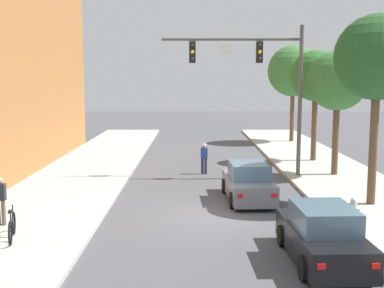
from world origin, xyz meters
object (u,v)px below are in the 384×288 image
(traffic_signal_mast, at_px, (262,72))
(bicycle_leaning, at_px, (13,227))
(pedestrian_crossing_road, at_px, (205,157))
(street_tree_nearest, at_px, (379,58))
(car_following_black, at_px, (324,237))
(street_tree_farthest, at_px, (295,71))
(street_tree_third, at_px, (317,76))
(pedestrian_sidewalk_left_walker, at_px, (2,198))
(car_lead_grey, at_px, (249,183))
(fire_hydrant, at_px, (355,208))
(street_tree_second, at_px, (339,81))

(traffic_signal_mast, bearing_deg, bicycle_leaning, -130.84)
(pedestrian_crossing_road, bearing_deg, street_tree_nearest, -47.47)
(car_following_black, xyz_separation_m, street_tree_farthest, (4.32, 25.81, 4.91))
(pedestrian_crossing_road, relative_size, street_tree_third, 0.25)
(pedestrian_sidewalk_left_walker, distance_m, pedestrian_crossing_road, 12.05)
(traffic_signal_mast, bearing_deg, car_lead_grey, -102.99)
(bicycle_leaning, relative_size, fire_hydrant, 2.40)
(fire_hydrant, relative_size, street_tree_third, 0.11)
(pedestrian_crossing_road, bearing_deg, street_tree_second, -7.15)
(traffic_signal_mast, xyz_separation_m, street_tree_farthest, (4.47, 14.06, 0.27))
(car_following_black, bearing_deg, pedestrian_sidewalk_left_walker, 163.37)
(car_following_black, height_order, street_tree_farthest, street_tree_farthest)
(pedestrian_sidewalk_left_walker, relative_size, street_tree_third, 0.25)
(traffic_signal_mast, bearing_deg, street_tree_farthest, 72.37)
(car_lead_grey, bearing_deg, car_following_black, -79.96)
(car_lead_grey, height_order, bicycle_leaning, car_lead_grey)
(car_following_black, bearing_deg, fire_hydrant, 61.30)
(traffic_signal_mast, distance_m, street_tree_second, 3.93)
(fire_hydrant, height_order, street_tree_second, street_tree_second)
(street_tree_nearest, xyz_separation_m, street_tree_farthest, (0.88, 19.98, -0.14))
(pedestrian_crossing_road, bearing_deg, fire_hydrant, -60.54)
(bicycle_leaning, distance_m, street_tree_farthest, 28.23)
(street_tree_nearest, height_order, street_tree_third, street_tree_nearest)
(fire_hydrant, distance_m, street_tree_third, 13.50)
(pedestrian_sidewalk_left_walker, bearing_deg, fire_hydrant, 4.17)
(car_following_black, xyz_separation_m, pedestrian_sidewalk_left_walker, (-9.95, 2.97, 0.34))
(street_tree_farthest, bearing_deg, car_lead_grey, -106.48)
(pedestrian_crossing_road, relative_size, street_tree_second, 0.26)
(street_tree_second, distance_m, street_tree_third, 4.49)
(car_lead_grey, height_order, street_tree_third, street_tree_third)
(traffic_signal_mast, relative_size, pedestrian_crossing_road, 4.57)
(street_tree_second, bearing_deg, bicycle_leaning, -140.70)
(fire_hydrant, bearing_deg, traffic_signal_mast, 105.98)
(car_following_black, xyz_separation_m, street_tree_second, (3.75, 11.93, 4.17))
(pedestrian_sidewalk_left_walker, relative_size, street_tree_second, 0.26)
(pedestrian_crossing_road, xyz_separation_m, fire_hydrant, (5.04, -8.92, -0.41))
(traffic_signal_mast, bearing_deg, fire_hydrant, -74.02)
(street_tree_nearest, bearing_deg, car_lead_grey, 165.73)
(car_following_black, distance_m, street_tree_farthest, 26.62)
(pedestrian_crossing_road, height_order, street_tree_nearest, street_tree_nearest)
(car_lead_grey, distance_m, fire_hydrant, 4.62)
(car_following_black, relative_size, pedestrian_crossing_road, 2.62)
(fire_hydrant, distance_m, street_tree_farthest, 22.65)
(pedestrian_crossing_road, height_order, street_tree_farthest, street_tree_farthest)
(traffic_signal_mast, distance_m, street_tree_farthest, 14.76)
(bicycle_leaning, distance_m, street_tree_nearest, 14.21)
(bicycle_leaning, bearing_deg, street_tree_nearest, 19.27)
(fire_hydrant, xyz_separation_m, street_tree_nearest, (1.33, 1.98, 5.27))
(pedestrian_crossing_road, xyz_separation_m, street_tree_nearest, (6.37, -6.94, 4.86))
(pedestrian_sidewalk_left_walker, distance_m, street_tree_farthest, 27.31)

